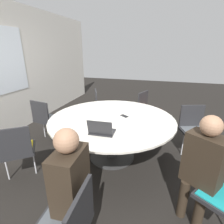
% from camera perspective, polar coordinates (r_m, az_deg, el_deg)
% --- Properties ---
extents(ground_plane, '(16.00, 16.00, 0.00)m').
position_cam_1_polar(ground_plane, '(3.17, 0.00, -14.19)').
color(ground_plane, black).
extents(conference_table, '(2.01, 2.01, 0.73)m').
position_cam_1_polar(conference_table, '(2.87, 0.00, -4.10)').
color(conference_table, '#333333').
rests_on(conference_table, ground_plane).
extents(chair_2, '(0.54, 0.55, 0.86)m').
position_cam_1_polar(chair_2, '(3.33, 25.18, -4.32)').
color(chair_2, '#262628').
rests_on(chair_2, ground_plane).
extents(chair_3, '(0.56, 0.55, 0.86)m').
position_cam_1_polar(chair_3, '(4.06, 11.54, 1.51)').
color(chair_3, '#262628').
rests_on(chair_3, ground_plane).
extents(chair_4, '(0.57, 0.56, 0.86)m').
position_cam_1_polar(chair_4, '(4.21, -3.45, 2.55)').
color(chair_4, '#262628').
rests_on(chair_4, ground_plane).
extents(chair_5, '(0.49, 0.51, 0.86)m').
position_cam_1_polar(chair_5, '(3.66, -20.75, -1.50)').
color(chair_5, '#262628').
rests_on(chair_5, ground_plane).
extents(chair_6, '(0.60, 0.61, 0.86)m').
position_cam_1_polar(chair_6, '(2.73, -28.80, -10.30)').
color(chair_6, '#262628').
rests_on(chair_6, ground_plane).
extents(person_0, '(0.37, 0.27, 1.21)m').
position_cam_1_polar(person_0, '(1.64, -13.88, -21.35)').
color(person_0, '#2D2319').
rests_on(person_0, ground_plane).
extents(person_1, '(0.39, 0.42, 1.21)m').
position_cam_1_polar(person_1, '(2.02, 27.52, -14.60)').
color(person_1, '#2D2319').
rests_on(person_1, ground_plane).
extents(laptop, '(0.27, 0.34, 0.21)m').
position_cam_1_polar(laptop, '(2.29, -3.49, -5.97)').
color(laptop, '#232326').
rests_on(laptop, conference_table).
extents(cell_phone, '(0.14, 0.15, 0.01)m').
position_cam_1_polar(cell_phone, '(2.89, 4.05, -1.30)').
color(cell_phone, black).
rests_on(cell_phone, conference_table).
extents(handbag, '(0.36, 0.16, 0.28)m').
position_cam_1_polar(handbag, '(4.45, 7.00, -1.77)').
color(handbag, black).
rests_on(handbag, ground_plane).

